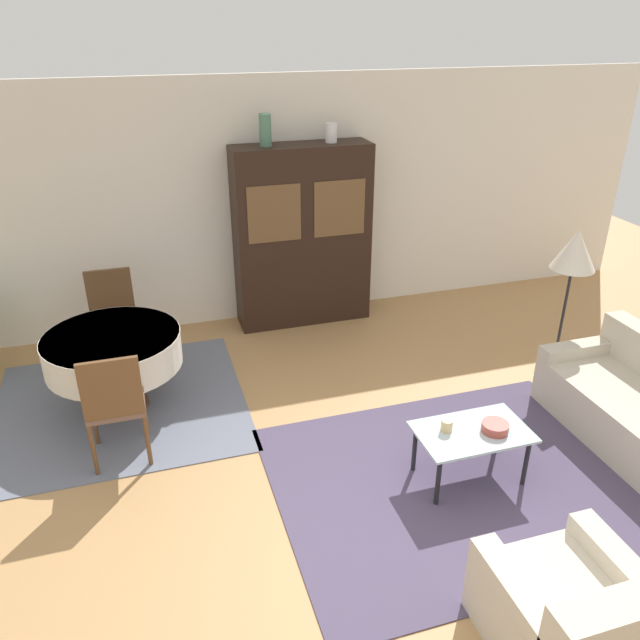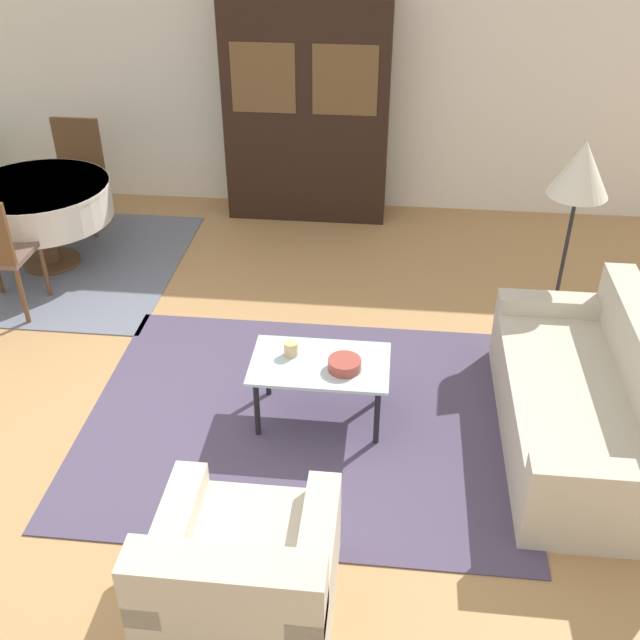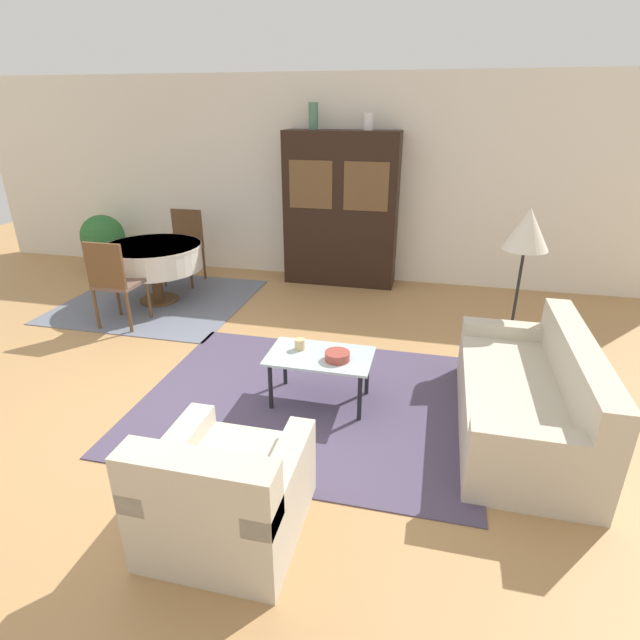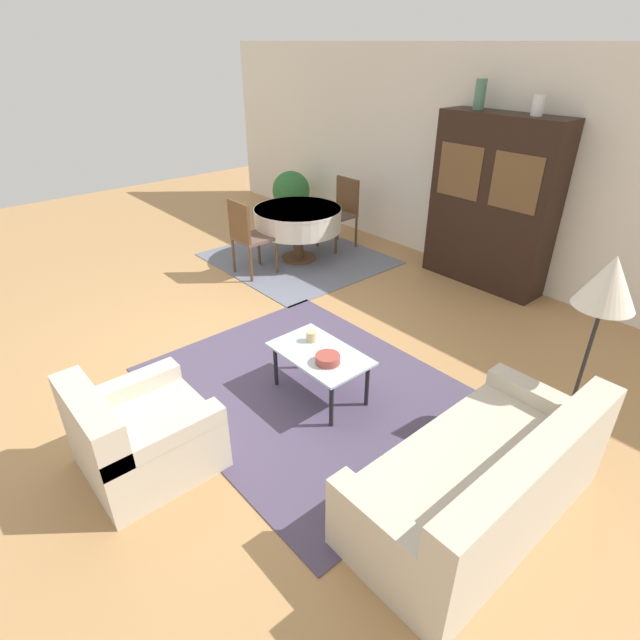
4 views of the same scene
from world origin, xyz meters
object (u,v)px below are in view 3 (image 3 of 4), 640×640
couch (529,399)px  floor_lamp (527,234)px  vase_short (369,122)px  cup (300,344)px  dining_chair_far (185,242)px  coffee_table (320,361)px  bowl (337,356)px  armchair (225,495)px  dining_table (153,257)px  dining_chair_near (114,279)px  display_cabinet (341,210)px  potted_plant (103,238)px  vase_tall (313,116)px

couch → floor_lamp: 1.55m
floor_lamp → vase_short: size_ratio=7.44×
cup → dining_chair_far: bearing=132.6°
coffee_table → bowl: size_ratio=4.25×
armchair → dining_table: armchair is taller
vase_short → dining_chair_near: bearing=-138.9°
coffee_table → dining_chair_near: 2.73m
dining_chair_far → bowl: dining_chair_far is taller
display_cabinet → vase_short: vase_short is taller
couch → floor_lamp: (-0.00, 1.21, 0.97)m
display_cabinet → dining_chair_far: display_cabinet is taller
vase_short → armchair: bearing=-91.0°
bowl → potted_plant: bearing=145.3°
vase_tall → potted_plant: (-3.14, -0.30, -1.68)m
dining_chair_far → potted_plant: dining_chair_far is taller
dining_chair_near → bowl: dining_chair_near is taller
dining_chair_near → vase_tall: bearing=50.9°
floor_lamp → vase_tall: bearing=141.5°
couch → coffee_table: 1.62m
bowl → potted_plant: (-4.11, 2.85, 0.02)m
potted_plant → vase_short: bearing=4.5°
display_cabinet → dining_table: display_cabinet is taller
dining_chair_far → floor_lamp: floor_lamp is taller
dining_table → vase_tall: size_ratio=3.68×
dining_chair_far → floor_lamp: bearing=160.7°
dining_table → vase_tall: (1.72, 1.30, 1.59)m
coffee_table → dining_table: dining_table is taller
bowl → vase_short: vase_short is taller
bowl → potted_plant: size_ratio=0.24×
armchair → vase_tall: (-0.63, 4.60, 1.89)m
floor_lamp → vase_short: (-1.73, 1.94, 0.86)m
dining_chair_far → vase_tall: (1.72, 0.48, 1.61)m
floor_lamp → cup: floor_lamp is taller
potted_plant → armchair: bearing=-48.8°
bowl → floor_lamp: bearing=39.8°
potted_plant → floor_lamp: bearing=-16.3°
display_cabinet → dining_chair_far: (-2.09, -0.48, -0.44)m
armchair → potted_plant: (-3.76, 4.30, 0.21)m
cup → vase_short: size_ratio=0.46×
dining_table → potted_plant: bearing=145.0°
vase_tall → dining_chair_near: bearing=-129.1°
coffee_table → floor_lamp: 2.17m
armchair → potted_plant: size_ratio=1.02×
floor_lamp → cup: size_ratio=16.13×
dining_chair_far → vase_short: (2.42, 0.48, 1.55)m
couch → cup: bearing=86.4°
dining_table → cup: (2.35, -1.74, -0.10)m
dining_chair_far → vase_tall: bearing=-164.3°
floor_lamp → vase_tall: (-2.43, 1.94, 0.92)m
dining_chair_far → floor_lamp: size_ratio=0.66×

